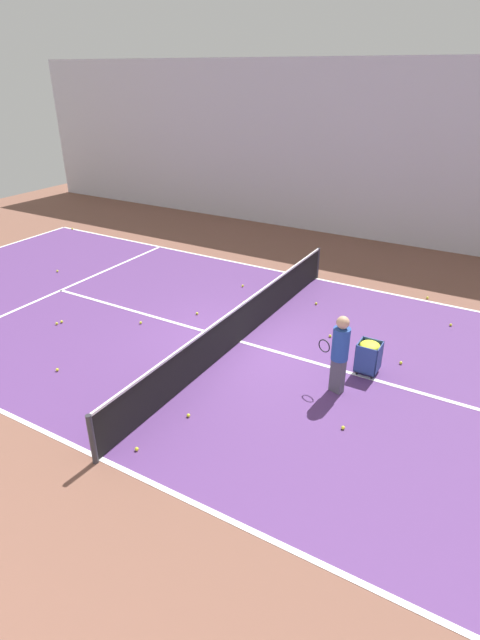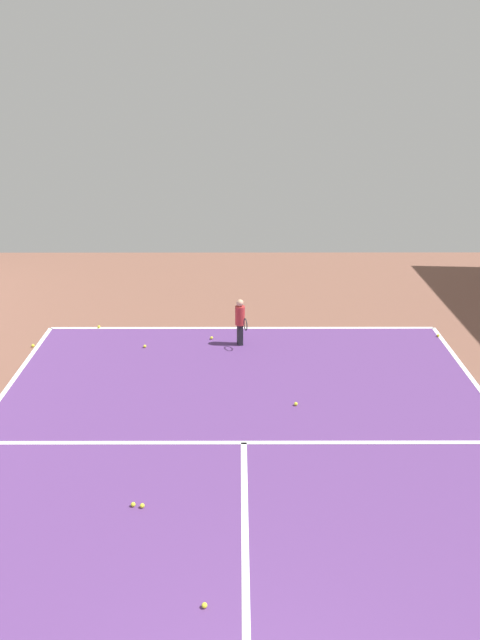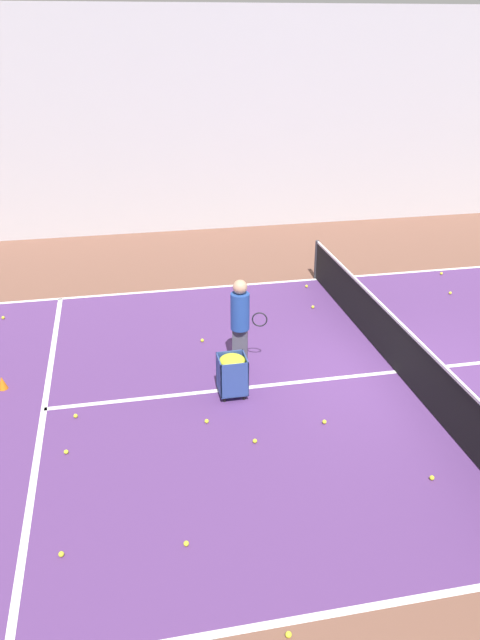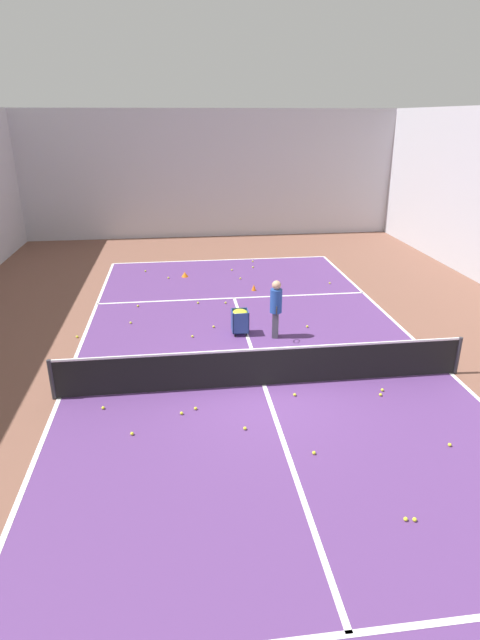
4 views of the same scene
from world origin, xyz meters
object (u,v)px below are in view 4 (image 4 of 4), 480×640
Objects in this scene: coach_at_net at (276,305)px; ball_cart at (240,317)px; tennis_net at (264,366)px; training_cone_1 at (254,287)px; training_cone_0 at (185,274)px.

coach_at_net reaches higher than ball_cart.
tennis_net is 12.85× the size of ball_cart.
ball_cart reaches higher than training_cone_1.
ball_cart is at bearing 93.47° from tennis_net.
coach_at_net is 4.30m from training_cone_1.
coach_at_net is at bearing -18.95° from ball_cart.
tennis_net is at bearing -79.51° from training_cone_0.
tennis_net reaches higher than ball_cart.
coach_at_net reaches higher than tennis_net.
ball_cart is at bearing -92.77° from coach_at_net.
ball_cart is (-0.19, 3.08, 0.02)m from tennis_net.
coach_at_net is at bearing -68.45° from training_cone_0.
training_cone_1 is (2.48, -2.01, 0.01)m from training_cone_0.
ball_cart is 4.02m from training_cone_1.
ball_cart is at bearing -75.94° from training_cone_0.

